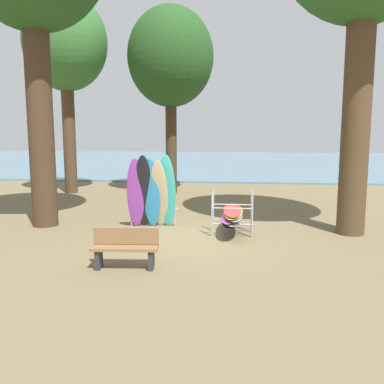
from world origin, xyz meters
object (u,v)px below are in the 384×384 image
object	(u,v)px
leaning_board_pile	(151,193)
park_bench	(125,247)
tree_mid_behind	(65,45)
tree_far_left_back	(171,58)
board_storage_rack	(232,215)

from	to	relation	value
leaning_board_pile	park_bench	bearing A→B (deg)	-86.93
park_bench	leaning_board_pile	bearing A→B (deg)	93.07
tree_mid_behind	tree_far_left_back	xyz separation A→B (m)	(4.77, 0.57, -0.58)
tree_far_left_back	park_bench	world-z (taller)	tree_far_left_back
tree_mid_behind	park_bench	xyz separation A→B (m)	(5.54, -10.48, -6.37)
tree_far_left_back	park_bench	bearing A→B (deg)	-86.04
board_storage_rack	tree_mid_behind	bearing A→B (deg)	136.73
tree_mid_behind	board_storage_rack	world-z (taller)	tree_mid_behind
leaning_board_pile	park_bench	world-z (taller)	leaning_board_pile
tree_far_left_back	park_bench	xyz separation A→B (m)	(0.77, -11.05, -5.79)
tree_far_left_back	leaning_board_pile	world-z (taller)	tree_far_left_back
tree_mid_behind	leaning_board_pile	bearing A→B (deg)	-51.83
tree_mid_behind	park_bench	world-z (taller)	tree_mid_behind
leaning_board_pile	park_bench	xyz separation A→B (m)	(0.20, -3.69, -0.62)
tree_far_left_back	park_bench	distance (m)	12.50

